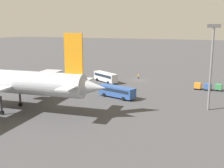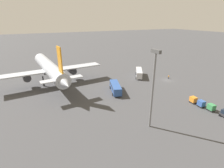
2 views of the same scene
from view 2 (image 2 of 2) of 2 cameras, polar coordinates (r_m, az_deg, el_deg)
name	(u,v)px [view 2 (image 2 of 2)]	position (r m, az deg, el deg)	size (l,w,h in m)	color
ground_plane	(167,80)	(81.01, 17.53, 1.20)	(600.00, 600.00, 0.00)	#424244
airplane	(50,68)	(75.67, -19.66, 4.88)	(49.30, 42.27, 17.64)	#B2B7C1
shuttle_bus_near	(139,73)	(82.47, 8.82, 3.72)	(10.58, 8.02, 3.30)	silver
shuttle_bus_far	(115,87)	(64.45, 1.14, -1.03)	(11.12, 6.03, 3.06)	#2D5199
baggage_tug	(224,114)	(57.97, 32.79, -8.17)	(2.42, 1.66, 2.10)	#333338
worker_person	(169,77)	(82.80, 18.00, 2.20)	(0.38, 0.38, 1.74)	#1E1E2D
cargo_cart_green	(211,107)	(59.47, 29.69, -6.58)	(2.17, 1.90, 2.06)	#38383D
cargo_cart_blue	(201,103)	(60.52, 27.15, -5.64)	(2.17, 1.90, 2.06)	#38383D
cargo_cart_orange	(193,100)	(62.12, 25.03, -4.62)	(2.17, 1.90, 2.06)	#38383D
light_pole	(153,83)	(41.23, 13.32, 0.35)	(2.80, 0.70, 19.42)	slate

